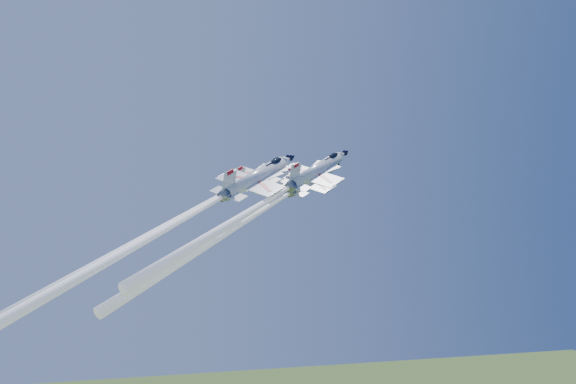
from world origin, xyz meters
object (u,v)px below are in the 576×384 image
object	(u,v)px
jet_slot	(125,252)
jet_left	(174,222)
jet_right	(262,204)
jet_lead	(248,219)

from	to	relation	value
jet_slot	jet_left	bearing A→B (deg)	108.02
jet_left	jet_right	distance (m)	13.40
jet_left	jet_slot	distance (m)	14.18
jet_lead	jet_slot	bearing A→B (deg)	-95.30
jet_left	jet_right	bearing A→B (deg)	31.18
jet_left	jet_right	world-z (taller)	jet_left
jet_lead	jet_left	distance (m)	11.70
jet_right	jet_slot	world-z (taller)	jet_slot
jet_right	jet_slot	distance (m)	21.96
jet_lead	jet_right	bearing A→B (deg)	-31.62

